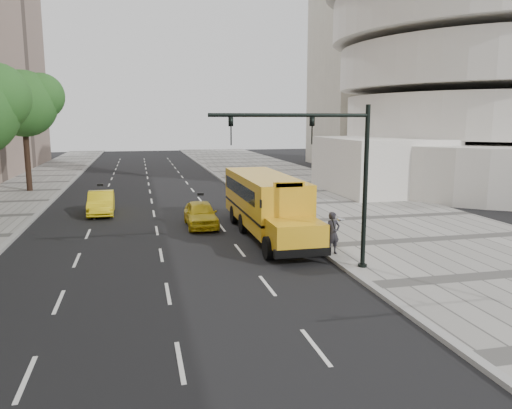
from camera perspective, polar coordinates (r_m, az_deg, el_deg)
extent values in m
plane|color=black|center=(27.19, -9.16, -2.85)|extent=(140.00, 140.00, 0.00)
cube|color=gray|center=(30.42, 14.00, -1.53)|extent=(12.00, 140.00, 0.15)
cube|color=gray|center=(28.21, 3.09, -2.13)|extent=(0.30, 140.00, 0.15)
cube|color=gray|center=(27.81, -25.86, -3.27)|extent=(0.30, 140.00, 0.15)
cylinder|color=white|center=(51.62, 24.91, 4.53)|extent=(32.00, 32.00, 4.00)
cylinder|color=white|center=(51.48, 25.23, 9.07)|extent=(26.00, 26.00, 3.60)
cylinder|color=white|center=(51.67, 25.58, 13.72)|extent=(27.60, 27.60, 3.60)
cylinder|color=white|center=(52.20, 25.93, 18.31)|extent=(29.20, 29.20, 3.60)
cube|color=beige|center=(68.43, 13.56, 19.25)|extent=(14.00, 12.00, 35.00)
cube|color=white|center=(41.20, 13.99, 4.33)|extent=(8.00, 10.00, 4.40)
cylinder|color=black|center=(44.17, -24.70, 5.32)|extent=(0.44, 0.44, 6.30)
sphere|color=#20511B|center=(44.10, -25.06, 10.41)|extent=(5.23, 5.23, 5.23)
sphere|color=#20511B|center=(44.18, -23.35, 11.31)|extent=(3.66, 3.66, 3.66)
sphere|color=#20511B|center=(43.92, -26.48, 9.79)|extent=(3.40, 3.40, 3.40)
cube|color=gold|center=(26.03, 0.91, 0.69)|extent=(2.50, 9.00, 2.45)
cube|color=gold|center=(20.96, 4.59, -3.42)|extent=(2.20, 2.00, 1.10)
cube|color=black|center=(20.29, 5.33, -5.48)|extent=(2.38, 0.25, 0.35)
cube|color=black|center=(26.12, 0.91, -0.44)|extent=(2.52, 9.00, 0.12)
cube|color=black|center=(21.73, 3.78, 0.15)|extent=(2.05, 0.10, 0.90)
cube|color=black|center=(26.44, 0.65, 1.88)|extent=(2.52, 7.50, 0.70)
cube|color=gold|center=(21.60, 3.81, 2.23)|extent=(1.40, 0.12, 0.28)
ellipsoid|color=silver|center=(20.04, 9.99, -1.82)|extent=(0.32, 0.32, 0.14)
cylinder|color=black|center=(20.19, 9.10, -2.29)|extent=(0.36, 0.47, 0.58)
cylinder|color=black|center=(21.08, 1.38, -5.00)|extent=(0.30, 1.00, 1.00)
cylinder|color=black|center=(21.74, 7.17, -4.62)|extent=(0.30, 1.00, 1.00)
cylinder|color=black|center=(26.01, -1.51, -2.17)|extent=(0.30, 1.00, 1.00)
cylinder|color=black|center=(26.55, 3.27, -1.94)|extent=(0.30, 1.00, 1.00)
cylinder|color=black|center=(28.42, -2.54, -1.16)|extent=(0.30, 1.00, 1.00)
cylinder|color=black|center=(28.91, 1.87, -0.97)|extent=(0.30, 1.00, 1.00)
imported|color=yellow|center=(27.66, -6.33, -1.08)|extent=(1.67, 4.12, 1.40)
imported|color=yellow|center=(32.53, -17.28, 0.18)|extent=(1.62, 4.38, 1.43)
imported|color=black|center=(21.54, 8.77, -3.25)|extent=(0.73, 0.55, 1.83)
cylinder|color=black|center=(19.52, 12.37, 1.67)|extent=(0.18, 0.18, 6.40)
cylinder|color=black|center=(20.17, 12.05, -7.01)|extent=(0.36, 0.36, 0.25)
cylinder|color=black|center=(18.24, 4.02, 10.15)|extent=(6.00, 0.14, 0.14)
imported|color=black|center=(18.49, 6.39, 8.40)|extent=(0.16, 0.20, 1.00)
imported|color=black|center=(17.71, -2.89, 8.40)|extent=(0.16, 0.20, 1.00)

